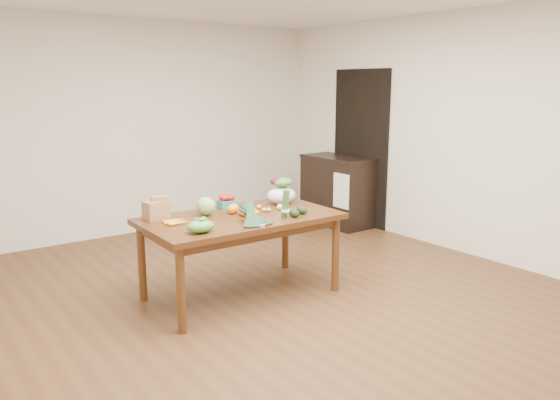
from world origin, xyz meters
TOP-DOWN VIEW (x-y plane):
  - floor at (0.00, 0.00)m, footprint 6.00×6.00m
  - room_walls at (0.00, 0.00)m, footprint 5.02×6.02m
  - dining_table at (-0.26, 0.32)m, footprint 1.75×1.00m
  - doorway_dark at (2.48, 1.60)m, footprint 0.02×1.00m
  - cabinet at (2.22, 1.76)m, footprint 0.52×1.02m
  - dish_towel at (1.96, 1.40)m, footprint 0.02×0.28m
  - paper_bag at (-0.91, 0.67)m, footprint 0.28×0.23m
  - cabbage at (-0.49, 0.53)m, footprint 0.17×0.17m
  - strawberry_basket_a at (-0.21, 0.69)m, footprint 0.11×0.11m
  - strawberry_basket_b at (-0.15, 0.68)m, footprint 0.11×0.11m
  - orange_a at (-0.28, 0.43)m, footprint 0.09×0.09m
  - orange_b at (-0.25, 0.45)m, footprint 0.09×0.09m
  - orange_c at (-0.12, 0.36)m, footprint 0.07×0.07m
  - mandarin_cluster at (-0.19, 0.30)m, footprint 0.18×0.18m
  - carrots at (-0.84, 0.43)m, footprint 0.22×0.19m
  - snap_pea_bag at (-0.81, 0.04)m, footprint 0.23×0.17m
  - kale_bunch at (-0.33, -0.01)m, footprint 0.33×0.41m
  - asparagus_bundle at (0.02, 0.03)m, footprint 0.08×0.12m
  - potato_a at (-0.00, 0.33)m, footprint 0.05×0.04m
  - potato_b at (0.03, 0.30)m, footprint 0.05×0.04m
  - potato_c at (0.19, 0.34)m, footprint 0.06×0.05m
  - potato_d at (0.03, 0.45)m, footprint 0.05×0.04m
  - potato_e at (0.16, 0.30)m, footprint 0.05×0.05m
  - avocado_a at (0.09, -0.00)m, footprint 0.10×0.12m
  - avocado_b at (0.22, 0.05)m, footprint 0.10×0.13m
  - salad_bag at (0.34, 0.51)m, footprint 0.31×0.23m

SIDE VIEW (x-z plane):
  - floor at x=0.00m, z-range 0.00..0.00m
  - dining_table at x=-0.26m, z-range 0.00..0.75m
  - cabinet at x=2.22m, z-range 0.00..0.94m
  - dish_towel at x=1.96m, z-range 0.33..0.78m
  - carrots at x=-0.84m, z-range 0.75..0.78m
  - potato_a at x=0.00m, z-range 0.75..0.79m
  - potato_b at x=0.03m, z-range 0.75..0.79m
  - potato_d at x=0.03m, z-range 0.75..0.79m
  - potato_e at x=0.16m, z-range 0.75..0.79m
  - potato_c at x=0.19m, z-range 0.75..0.80m
  - avocado_a at x=0.09m, z-range 0.75..0.82m
  - orange_c at x=-0.12m, z-range 0.75..0.82m
  - avocado_b at x=0.22m, z-range 0.75..0.82m
  - orange_a at x=-0.28m, z-range 0.75..0.84m
  - orange_b at x=-0.25m, z-range 0.75..0.84m
  - mandarin_cluster at x=-0.19m, z-range 0.75..0.84m
  - strawberry_basket_b at x=-0.15m, z-range 0.75..0.85m
  - snap_pea_bag at x=-0.81m, z-range 0.75..0.85m
  - strawberry_basket_a at x=-0.21m, z-range 0.75..0.85m
  - kale_bunch at x=-0.33m, z-range 0.75..0.91m
  - cabbage at x=-0.49m, z-range 0.75..0.92m
  - paper_bag at x=-0.91m, z-range 0.75..0.94m
  - salad_bag at x=0.34m, z-range 0.75..0.98m
  - asparagus_bundle at x=0.02m, z-range 0.75..1.00m
  - doorway_dark at x=2.48m, z-range 0.00..2.10m
  - room_walls at x=0.00m, z-range 0.00..2.70m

